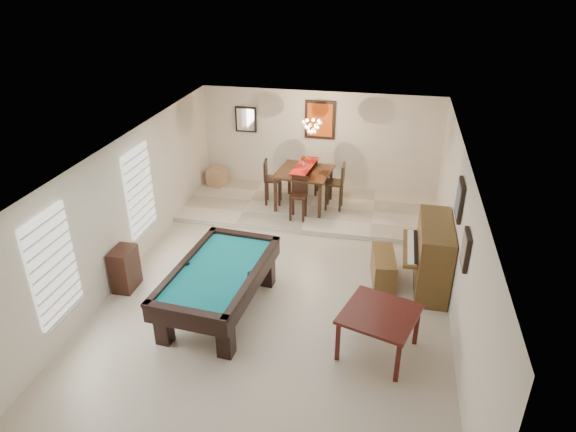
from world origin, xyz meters
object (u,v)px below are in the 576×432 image
(piano_bench, at_px, (383,268))
(apothecary_chest, at_px, (125,269))
(square_table, at_px, (378,332))
(dining_chair_east, at_px, (334,186))
(corner_bench, at_px, (217,177))
(dining_table, at_px, (304,186))
(pool_table, at_px, (220,290))
(dining_chair_west, at_px, (273,182))
(chandelier, at_px, (312,122))
(dining_chair_south, at_px, (298,199))
(flower_vase, at_px, (304,161))
(upright_piano, at_px, (424,255))
(dining_chair_north, at_px, (311,174))

(piano_bench, distance_m, apothecary_chest, 4.77)
(square_table, distance_m, dining_chair_east, 4.88)
(corner_bench, bearing_deg, dining_table, -17.68)
(pool_table, relative_size, dining_chair_west, 2.33)
(dining_chair_east, distance_m, chandelier, 1.62)
(dining_chair_south, bearing_deg, pool_table, -100.16)
(square_table, xyz_separation_m, flower_vase, (-2.00, 4.70, 0.88))
(apothecary_chest, height_order, dining_table, dining_table)
(upright_piano, xyz_separation_m, flower_vase, (-2.71, 2.70, 0.60))
(pool_table, height_order, dining_table, dining_table)
(dining_chair_south, distance_m, chandelier, 1.73)
(upright_piano, bearing_deg, square_table, -109.59)
(dining_table, height_order, chandelier, chandelier)
(apothecary_chest, distance_m, flower_vase, 4.77)
(pool_table, distance_m, apothecary_chest, 1.94)
(pool_table, distance_m, chandelier, 4.61)
(pool_table, bearing_deg, dining_chair_south, 83.53)
(square_table, xyz_separation_m, upright_piano, (0.71, 2.00, 0.28))
(dining_chair_east, height_order, corner_bench, dining_chair_east)
(upright_piano, relative_size, corner_bench, 3.20)
(pool_table, xyz_separation_m, dining_table, (0.69, 4.22, 0.21))
(chandelier, bearing_deg, corner_bench, 162.33)
(pool_table, relative_size, apothecary_chest, 3.12)
(flower_vase, bearing_deg, square_table, -66.94)
(piano_bench, xyz_separation_m, apothecary_chest, (-4.61, -1.20, 0.13))
(flower_vase, bearing_deg, upright_piano, -44.87)
(dining_table, xyz_separation_m, dining_chair_south, (0.00, -0.72, -0.01))
(square_table, distance_m, piano_bench, 1.99)
(pool_table, height_order, chandelier, chandelier)
(chandelier, bearing_deg, upright_piano, -46.14)
(dining_chair_south, relative_size, dining_chair_west, 0.91)
(pool_table, bearing_deg, square_table, -5.38)
(square_table, bearing_deg, pool_table, 169.87)
(square_table, distance_m, corner_bench, 7.06)
(upright_piano, xyz_separation_m, dining_table, (-2.71, 2.70, -0.02))
(pool_table, distance_m, square_table, 2.74)
(dining_chair_south, relative_size, chandelier, 1.64)
(flower_vase, relative_size, dining_chair_north, 0.23)
(dining_chair_east, bearing_deg, apothecary_chest, -40.15)
(upright_piano, distance_m, dining_chair_south, 3.36)
(piano_bench, relative_size, chandelier, 1.67)
(pool_table, relative_size, dining_chair_south, 2.56)
(pool_table, xyz_separation_m, apothecary_chest, (-1.92, 0.32, -0.02))
(dining_chair_east, relative_size, corner_bench, 2.31)
(square_table, relative_size, dining_chair_south, 1.08)
(flower_vase, bearing_deg, dining_chair_south, -89.98)
(flower_vase, bearing_deg, piano_bench, -53.54)
(square_table, relative_size, dining_chair_west, 0.98)
(pool_table, height_order, piano_bench, pool_table)
(apothecary_chest, bearing_deg, dining_chair_south, 50.65)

